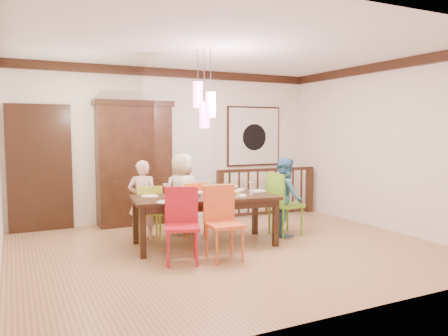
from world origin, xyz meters
name	(u,v)px	position (x,y,z in m)	size (l,w,h in m)	color
floor	(230,249)	(0.00, 0.00, 0.00)	(6.00, 6.00, 0.00)	#9A6B4A
ceiling	(230,47)	(0.00, 0.00, 2.90)	(6.00, 6.00, 0.00)	white
wall_back	(172,145)	(0.00, 2.50, 1.45)	(6.00, 6.00, 0.00)	silver
wall_right	(384,146)	(3.00, 0.00, 1.45)	(5.00, 5.00, 0.00)	silver
crown_molding	(230,53)	(0.00, 0.00, 2.82)	(6.00, 5.00, 0.16)	black
panel_door	(40,170)	(-2.40, 2.45, 1.05)	(1.04, 0.07, 2.24)	black
white_doorway	(190,164)	(0.35, 2.46, 1.05)	(0.97, 0.05, 2.22)	silver
painting	(254,136)	(1.80, 2.46, 1.60)	(1.25, 0.06, 1.25)	black
pendant_cluster	(204,105)	(-0.25, 0.36, 2.11)	(0.27, 0.21, 1.14)	#F64996
dining_table	(205,201)	(-0.25, 0.36, 0.67)	(2.23, 1.24, 0.75)	black
chair_far_left	(148,208)	(-0.91, 1.08, 0.50)	(0.44, 0.44, 0.87)	#B0CE2E
chair_far_mid	(191,205)	(-0.18, 1.06, 0.50)	(0.42, 0.42, 0.88)	#E1520C
chair_far_right	(223,203)	(0.39, 1.06, 0.48)	(0.46, 0.46, 0.84)	#95AE2A
chair_near_left	(182,221)	(-0.87, -0.34, 0.56)	(0.56, 0.56, 0.98)	#B01524
chair_near_mid	(225,218)	(-0.32, -0.47, 0.57)	(0.47, 0.47, 0.99)	#D65627
chair_end_right	(286,199)	(1.21, 0.37, 0.59)	(0.49, 0.49, 1.03)	#5FA021
china_hutch	(134,163)	(-0.81, 2.30, 1.14)	(1.43, 0.46, 2.26)	black
balustrade	(267,191)	(1.82, 1.95, 0.50)	(2.17, 0.23, 0.96)	black
person_far_left	(143,200)	(-0.98, 1.15, 0.63)	(0.46, 0.30, 1.26)	beige
person_far_mid	(182,194)	(-0.29, 1.20, 0.68)	(0.66, 0.43, 1.35)	beige
person_end_right	(285,196)	(1.21, 0.38, 0.64)	(0.63, 0.49, 1.29)	teal
serving_bowl	(229,193)	(0.07, 0.19, 0.79)	(0.31, 0.31, 0.08)	yellow
small_bowl	(196,194)	(-0.37, 0.41, 0.78)	(0.19, 0.19, 0.06)	white
cup_left	(176,196)	(-0.73, 0.28, 0.80)	(0.12, 0.12, 0.09)	silver
cup_right	(235,189)	(0.34, 0.51, 0.80)	(0.11, 0.11, 0.10)	silver
plate_far_left	(150,196)	(-1.01, 0.65, 0.76)	(0.26, 0.26, 0.01)	white
plate_far_mid	(197,192)	(-0.23, 0.68, 0.76)	(0.26, 0.26, 0.01)	white
plate_far_right	(237,190)	(0.48, 0.70, 0.76)	(0.26, 0.26, 0.01)	white
plate_near_left	(166,202)	(-0.96, 0.04, 0.76)	(0.26, 0.26, 0.01)	white
plate_near_mid	(238,196)	(0.19, 0.11, 0.76)	(0.26, 0.26, 0.01)	white
plate_end_right	(258,191)	(0.71, 0.41, 0.76)	(0.26, 0.26, 0.01)	white
wine_glass_a	(165,190)	(-0.79, 0.57, 0.84)	(0.08, 0.08, 0.19)	#590C19
wine_glass_b	(208,187)	(-0.07, 0.61, 0.84)	(0.08, 0.08, 0.19)	silver
wine_glass_c	(205,192)	(-0.35, 0.13, 0.84)	(0.08, 0.08, 0.19)	#590C19
wine_glass_d	(251,188)	(0.46, 0.19, 0.84)	(0.08, 0.08, 0.19)	silver
napkin	(211,199)	(-0.31, -0.03, 0.76)	(0.18, 0.14, 0.01)	#D83359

